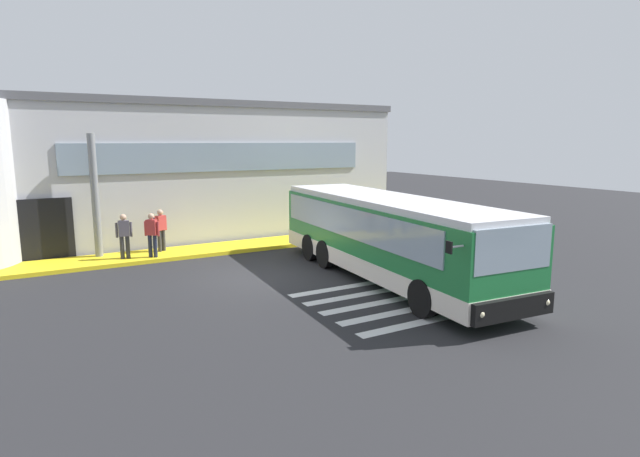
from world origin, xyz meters
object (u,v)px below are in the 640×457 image
object	(u,v)px
passenger_near_column	(124,234)
entry_support_column	(95,196)
passenger_by_doorway	(152,233)
bus_main_foreground	(387,239)
passenger_at_curb_edge	(160,227)

from	to	relation	value
passenger_near_column	entry_support_column	bearing A→B (deg)	131.06
passenger_near_column	passenger_by_doorway	world-z (taller)	same
bus_main_foreground	entry_support_column	bearing A→B (deg)	135.88
bus_main_foreground	passenger_by_doorway	xyz separation A→B (m)	(-6.13, 6.44, -0.25)
entry_support_column	bus_main_foreground	distance (m)	11.03
entry_support_column	passenger_at_curb_edge	bearing A→B (deg)	-5.73
bus_main_foreground	passenger_by_doorway	size ratio (longest dim) A/B	6.65
entry_support_column	passenger_by_doorway	distance (m)	2.53
passenger_near_column	passenger_by_doorway	bearing A→B (deg)	-16.10
bus_main_foreground	passenger_near_column	world-z (taller)	bus_main_foreground
passenger_by_doorway	passenger_at_curb_edge	world-z (taller)	same
passenger_near_column	bus_main_foreground	bearing A→B (deg)	-43.52
passenger_by_doorway	passenger_at_curb_edge	bearing A→B (deg)	61.38
passenger_near_column	passenger_at_curb_edge	bearing A→B (deg)	25.08
entry_support_column	passenger_at_curb_edge	world-z (taller)	entry_support_column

